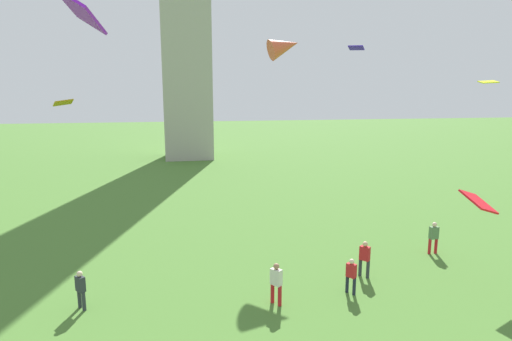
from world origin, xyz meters
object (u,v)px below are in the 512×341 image
Objects in this scene: person_1 at (365,257)px; person_3 at (276,281)px; kite_flying_7 at (63,103)px; person_2 at (434,236)px; person_0 at (81,288)px; kite_flying_4 at (284,47)px; person_4 at (351,274)px; kite_flying_0 at (488,82)px; kite_flying_6 at (81,12)px; kite_flying_5 at (478,202)px; kite_flying_3 at (356,48)px.

person_1 is 0.98× the size of person_3.
person_2 is at bearing 119.56° from kite_flying_7.
person_0 is 0.92× the size of person_3.
person_0 is 0.69× the size of kite_flying_4.
kite_flying_4 is (-1.55, 10.17, 10.59)m from person_1.
person_4 is (11.33, -0.64, -0.03)m from person_0.
kite_flying_0 is 22.73m from kite_flying_6.
kite_flying_6 is (-20.95, -8.62, 1.87)m from kite_flying_0.
kite_flying_5 is at bearing 57.09° from person_3.
kite_flying_5 is (4.00, -5.22, -7.18)m from kite_flying_3.
person_3 is 1.68× the size of kite_flying_0.
kite_flying_0 is (4.74, 2.97, 8.27)m from person_2.
kite_flying_5 reaches higher than person_1.
kite_flying_0 is at bearing 78.76° from person_3.
person_0 is at bearing 85.24° from kite_flying_5.
person_4 is 0.67× the size of kite_flying_4.
person_3 is at bearing 18.85° from person_2.
person_0 is 1.54× the size of kite_flying_0.
person_0 is 18.91m from kite_flying_4.
kite_flying_6 is (-9.72, -13.72, -0.45)m from kite_flying_4.
person_4 is at bearing 89.25° from kite_flying_5.
person_0 is 1.03× the size of person_4.
person_2 is 1.11× the size of person_4.
person_0 is 17.80m from person_2.
kite_flying_5 is at bearing -16.92° from kite_flying_3.
person_0 is 17.69m from kite_flying_5.
person_0 is 1.76× the size of kite_flying_3.
kite_flying_5 is at bearing 57.01° from person_4.
kite_flying_5 is (6.12, 0.31, 2.89)m from person_4.
person_1 is 1.00× the size of person_2.
person_2 is 0.90× the size of kite_flying_6.
kite_flying_7 is at bearing -152.69° from kite_flying_6.
kite_flying_5 is at bearing 113.55° from kite_flying_7.
person_3 reaches higher than person_0.
kite_flying_7 is at bearing 65.47° from kite_flying_4.
person_1 is 0.90× the size of kite_flying_6.
kite_flying_3 is at bearing 123.02° from person_4.
kite_flying_6 is (-16.10, -2.37, 7.34)m from kite_flying_5.
kite_flying_5 is 27.52m from kite_flying_7.
kite_flying_0 is at bearing -114.16° from person_0.
person_2 is 0.99× the size of person_3.
person_3 is (7.90, -0.98, 0.09)m from person_0.
person_0 is 11.35m from person_4.
person_3 is at bearing 159.46° from kite_flying_4.
person_0 is at bearing -124.41° from kite_flying_3.
kite_flying_7 is at bearing 168.79° from kite_flying_0.
kite_flying_7 is at bearing -177.08° from kite_flying_3.
person_2 is 10.96m from kite_flying_3.
person_2 is 1.66× the size of kite_flying_0.
kite_flying_5 is (-0.10, -3.28, 2.80)m from person_2.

